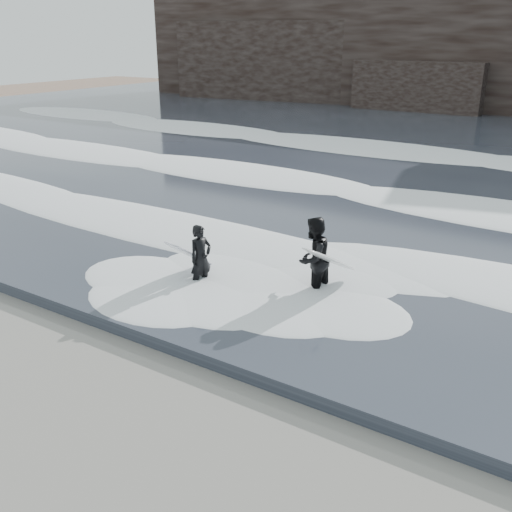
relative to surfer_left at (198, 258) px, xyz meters
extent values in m
plane|color=#88624A|center=(1.91, -5.79, -0.85)|extent=(120.00, 120.00, 0.00)
cube|color=#2E333E|center=(1.91, 23.21, -0.70)|extent=(90.00, 52.00, 0.30)
ellipsoid|color=white|center=(1.91, 3.21, -0.45)|extent=(60.00, 3.20, 0.20)
ellipsoid|color=white|center=(1.91, 10.21, -0.43)|extent=(60.00, 4.00, 0.24)
ellipsoid|color=white|center=(1.91, 19.21, -0.40)|extent=(60.00, 4.80, 0.30)
imported|color=black|center=(0.08, -0.01, -0.01)|extent=(0.55, 0.70, 1.69)
ellipsoid|color=white|center=(-0.32, 0.04, 0.03)|extent=(0.59, 1.70, 1.18)
imported|color=black|center=(2.57, 1.08, 0.16)|extent=(0.88, 1.07, 2.03)
ellipsoid|color=white|center=(2.99, 1.08, 0.23)|extent=(0.98, 2.08, 1.18)
camera|label=1|loc=(8.13, -10.09, 5.07)|focal=40.00mm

